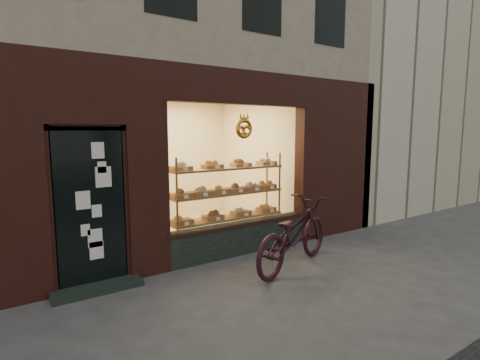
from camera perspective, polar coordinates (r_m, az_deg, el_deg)
ground at (r=4.86m, az=10.39°, el=-18.46°), size 90.00×90.00×0.00m
neighbor_right at (r=15.51m, az=22.28°, el=15.83°), size 12.00×7.00×9.00m
display_shelf at (r=6.77m, az=-1.99°, el=-3.08°), size 2.20×0.45×1.70m
bicycle at (r=5.90m, az=8.16°, el=-8.14°), size 2.15×1.32×1.07m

